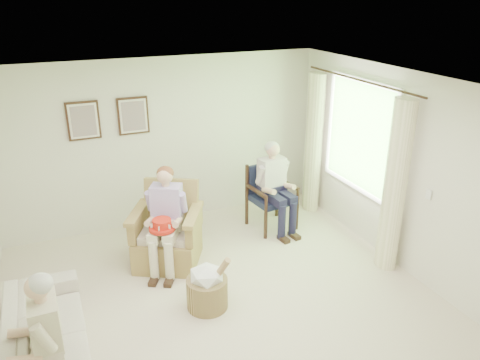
% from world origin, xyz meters
% --- Properties ---
extents(floor, '(5.50, 5.50, 0.00)m').
position_xyz_m(floor, '(0.00, 0.00, 0.00)').
color(floor, beige).
rests_on(floor, ground).
extents(back_wall, '(5.00, 0.04, 2.60)m').
position_xyz_m(back_wall, '(0.00, 2.75, 1.30)').
color(back_wall, silver).
rests_on(back_wall, ground).
extents(right_wall, '(0.04, 5.50, 2.60)m').
position_xyz_m(right_wall, '(2.50, 0.00, 1.30)').
color(right_wall, silver).
rests_on(right_wall, ground).
extents(ceiling, '(5.00, 5.50, 0.02)m').
position_xyz_m(ceiling, '(0.00, 0.00, 2.60)').
color(ceiling, white).
rests_on(ceiling, back_wall).
extents(window, '(0.13, 2.50, 1.63)m').
position_xyz_m(window, '(2.46, 1.20, 1.58)').
color(window, '#2D6B23').
rests_on(window, right_wall).
extents(curtain_left, '(0.34, 0.34, 2.30)m').
position_xyz_m(curtain_left, '(2.33, 0.22, 1.15)').
color(curtain_left, '#FDF0C6').
rests_on(curtain_left, ground).
extents(curtain_right, '(0.34, 0.34, 2.30)m').
position_xyz_m(curtain_right, '(2.33, 2.18, 1.15)').
color(curtain_right, '#FDF0C6').
rests_on(curtain_right, ground).
extents(framed_print_left, '(0.45, 0.05, 0.55)m').
position_xyz_m(framed_print_left, '(-1.15, 2.71, 1.78)').
color(framed_print_left, '#382114').
rests_on(framed_print_left, back_wall).
extents(framed_print_right, '(0.45, 0.05, 0.55)m').
position_xyz_m(framed_print_right, '(-0.45, 2.71, 1.78)').
color(framed_print_right, '#382114').
rests_on(framed_print_right, back_wall).
extents(wicker_armchair, '(0.85, 0.85, 1.09)m').
position_xyz_m(wicker_armchair, '(-0.36, 1.50, 0.35)').
color(wicker_armchair, '#A38B4D').
rests_on(wicker_armchair, ground).
extents(wood_armchair, '(0.64, 0.60, 0.98)m').
position_xyz_m(wood_armchair, '(1.41, 1.92, 0.54)').
color(wood_armchair, black).
rests_on(wood_armchair, ground).
extents(sofa, '(1.95, 0.76, 0.57)m').
position_xyz_m(sofa, '(-1.95, 0.16, 0.28)').
color(sofa, beige).
rests_on(sofa, ground).
extents(person_wicker, '(0.40, 0.63, 1.37)m').
position_xyz_m(person_wicker, '(-0.36, 1.35, 0.81)').
color(person_wicker, beige).
rests_on(person_wicker, ground).
extents(person_dark, '(0.40, 0.62, 1.37)m').
position_xyz_m(person_dark, '(1.41, 1.76, 0.81)').
color(person_dark, '#191733').
rests_on(person_dark, ground).
extents(person_sofa, '(0.42, 0.62, 1.24)m').
position_xyz_m(person_sofa, '(-1.95, -0.34, 0.70)').
color(person_sofa, beige).
rests_on(person_sofa, ground).
extents(red_hat, '(0.34, 0.34, 0.14)m').
position_xyz_m(red_hat, '(-0.48, 1.18, 0.72)').
color(red_hat, red).
rests_on(red_hat, person_wicker).
extents(hatbox, '(0.60, 0.60, 0.72)m').
position_xyz_m(hatbox, '(-0.19, 0.32, 0.28)').
color(hatbox, tan).
rests_on(hatbox, ground).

